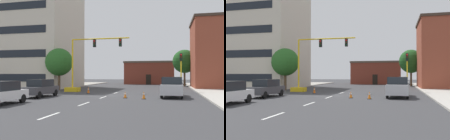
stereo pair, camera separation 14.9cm
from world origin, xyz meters
TOP-DOWN VIEW (x-y plane):
  - ground_plane at (0.00, 0.00)m, footprint 160.00×160.00m
  - sidewalk_left at (-12.54, 8.00)m, footprint 6.00×56.00m
  - sidewalk_right at (12.54, 8.00)m, footprint 6.00×56.00m
  - lane_stripe_seg_0 at (0.00, -14.00)m, footprint 0.16×2.40m
  - lane_stripe_seg_1 at (0.00, -8.50)m, footprint 0.16×2.40m
  - lane_stripe_seg_2 at (0.00, -3.00)m, footprint 0.16×2.40m
  - lane_stripe_seg_3 at (0.00, 2.50)m, footprint 0.16×2.40m
  - building_tall_left at (-16.58, 11.57)m, footprint 14.78×12.88m
  - building_brick_center at (1.84, 31.24)m, footprint 11.16×7.74m
  - traffic_signal_gantry at (-4.91, 3.66)m, footprint 8.35×1.20m
  - traffic_light_pole_right at (7.68, 4.72)m, footprint 0.32×0.47m
  - tree_left_near at (-8.75, 5.57)m, footprint 3.86×3.86m
  - tree_right_far at (9.03, 21.44)m, footprint 4.37×4.37m
  - pickup_truck_silver at (6.59, -1.26)m, footprint 2.23×5.48m
  - sedan_white_near_left at (-5.80, -10.43)m, footprint 1.90×4.51m
  - sedan_dark_gray_mid_left at (-6.19, -4.07)m, footprint 2.04×4.57m
  - traffic_cone_roadside_a at (4.04, -3.85)m, footprint 0.36×0.36m
  - traffic_cone_roadside_b at (-3.02, 1.43)m, footprint 0.36×0.36m
  - traffic_cone_roadside_c at (2.25, -3.32)m, footprint 0.36×0.36m

SIDE VIEW (x-z plane):
  - ground_plane at x=0.00m, z-range 0.00..0.00m
  - lane_stripe_seg_0 at x=0.00m, z-range 0.00..0.01m
  - lane_stripe_seg_1 at x=0.00m, z-range 0.00..0.01m
  - lane_stripe_seg_2 at x=0.00m, z-range 0.00..0.01m
  - lane_stripe_seg_3 at x=0.00m, z-range 0.00..0.01m
  - sidewalk_left at x=-12.54m, z-range 0.00..0.14m
  - sidewalk_right at x=12.54m, z-range 0.00..0.14m
  - traffic_cone_roadside_c at x=2.25m, z-range -0.01..0.62m
  - traffic_cone_roadside_a at x=4.04m, z-range -0.01..0.71m
  - traffic_cone_roadside_b at x=-3.02m, z-range -0.01..0.75m
  - sedan_white_near_left at x=-5.80m, z-range 0.02..1.76m
  - sedan_dark_gray_mid_left at x=-6.19m, z-range 0.02..1.76m
  - pickup_truck_silver at x=6.59m, z-range -0.02..1.97m
  - traffic_signal_gantry at x=-4.91m, z-range -1.21..5.62m
  - building_brick_center at x=1.84m, z-range 0.01..5.18m
  - traffic_light_pole_right at x=7.68m, z-range 1.13..5.93m
  - tree_left_near at x=-8.75m, z-range 1.00..6.90m
  - tree_right_far at x=9.03m, z-range 1.22..8.06m
  - building_tall_left at x=-16.58m, z-range 0.01..17.78m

